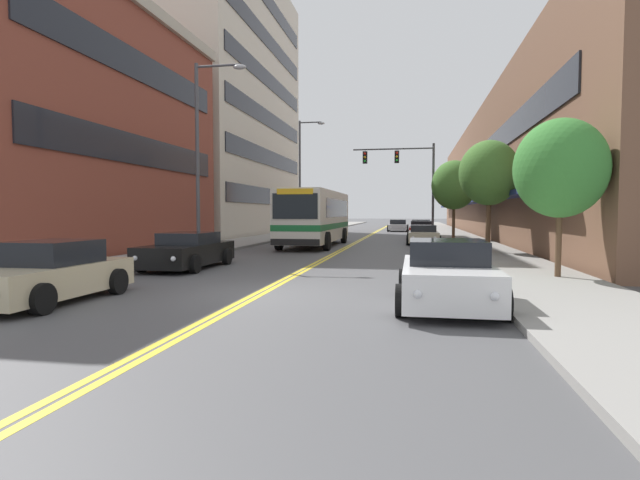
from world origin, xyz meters
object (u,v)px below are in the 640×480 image
at_px(car_white_parked_right_foreground, 447,276).
at_px(car_dark_grey_parked_left_near, 317,229).
at_px(street_tree_right_far, 454,185).
at_px(street_tree_right_mid, 489,173).
at_px(car_champagne_parked_right_far, 423,235).
at_px(car_silver_moving_lead, 398,226).
at_px(city_bus, 316,215).
at_px(car_red_parked_right_end, 422,230).
at_px(street_lamp_left_far, 303,170).
at_px(car_black_parked_left_mid, 187,251).
at_px(car_beige_parked_left_far, 49,274).
at_px(traffic_signal_mast, 407,172).
at_px(fire_hydrant, 479,256).
at_px(street_lamp_left_near, 204,144).
at_px(street_tree_right_near, 560,168).
at_px(car_slate_blue_parked_right_mid, 421,228).

bearing_deg(car_white_parked_right_foreground, car_dark_grey_parked_left_near, 105.87).
bearing_deg(street_tree_right_far, car_white_parked_right_foreground, -94.77).
xyz_separation_m(street_tree_right_mid, street_tree_right_far, (-0.63, 12.28, 0.11)).
relative_size(car_champagne_parked_right_far, street_tree_right_mid, 0.83).
height_order(car_silver_moving_lead, street_tree_right_far, street_tree_right_far).
relative_size(city_bus, car_red_parked_right_end, 2.51).
relative_size(car_dark_grey_parked_left_near, street_lamp_left_far, 0.51).
relative_size(car_black_parked_left_mid, car_beige_parked_left_far, 1.13).
bearing_deg(car_dark_grey_parked_left_near, traffic_signal_mast, -23.90).
distance_m(car_black_parked_left_mid, street_lamp_left_far, 23.37).
relative_size(street_tree_right_mid, street_tree_right_far, 0.94).
relative_size(car_white_parked_right_foreground, fire_hydrant, 5.56).
relative_size(traffic_signal_mast, street_lamp_left_near, 0.87).
bearing_deg(fire_hydrant, traffic_signal_mast, 97.54).
height_order(car_silver_moving_lead, street_lamp_left_near, street_lamp_left_near).
relative_size(car_beige_parked_left_far, car_white_parked_right_foreground, 0.98).
bearing_deg(traffic_signal_mast, street_tree_right_near, -78.52).
bearing_deg(car_dark_grey_parked_left_near, car_slate_blue_parked_right_mid, 24.09).
bearing_deg(car_white_parked_right_foreground, city_bus, 109.14).
height_order(car_champagne_parked_right_far, car_silver_moving_lead, car_silver_moving_lead).
height_order(city_bus, car_slate_blue_parked_right_mid, city_bus).
height_order(city_bus, car_champagne_parked_right_far, city_bus).
height_order(car_red_parked_right_end, street_tree_right_near, street_tree_right_near).
height_order(street_tree_right_far, fire_hydrant, street_tree_right_far).
bearing_deg(street_tree_right_mid, car_black_parked_left_mid, -145.08).
xyz_separation_m(car_beige_parked_left_far, street_tree_right_mid, (11.52, 14.98, 3.24)).
height_order(car_beige_parked_left_far, car_red_parked_right_end, car_beige_parked_left_far).
height_order(car_dark_grey_parked_left_near, street_tree_right_near, street_tree_right_near).
bearing_deg(car_black_parked_left_mid, street_lamp_left_near, 102.69).
xyz_separation_m(car_black_parked_left_mid, car_champagne_parked_right_far, (8.65, 15.51, -0.04)).
distance_m(car_beige_parked_left_far, street_lamp_left_far, 30.19).
height_order(car_champagne_parked_right_far, street_tree_right_far, street_tree_right_far).
distance_m(car_champagne_parked_right_far, traffic_signal_mast, 7.59).
bearing_deg(street_lamp_left_near, car_silver_moving_lead, 78.12).
bearing_deg(street_tree_right_far, traffic_signal_mast, 160.63).
xyz_separation_m(car_dark_grey_parked_left_near, street_lamp_left_far, (-0.78, -1.98, 4.82)).
relative_size(car_dark_grey_parked_left_near, street_tree_right_near, 1.05).
relative_size(car_beige_parked_left_far, street_lamp_left_far, 0.45).
height_order(car_slate_blue_parked_right_mid, street_tree_right_far, street_tree_right_far).
xyz_separation_m(street_lamp_left_near, fire_hydrant, (10.95, -2.28, -4.36)).
distance_m(car_beige_parked_left_far, street_tree_right_near, 13.64).
xyz_separation_m(car_champagne_parked_right_far, street_tree_right_mid, (2.86, -7.47, 3.29)).
bearing_deg(car_beige_parked_left_far, street_tree_right_mid, 52.44).
xyz_separation_m(car_slate_blue_parked_right_mid, traffic_signal_mast, (-1.21, -7.23, 4.44)).
distance_m(city_bus, street_tree_right_mid, 10.61).
xyz_separation_m(car_slate_blue_parked_right_mid, street_tree_right_far, (2.18, -8.42, 3.34)).
bearing_deg(fire_hydrant, city_bus, 124.01).
bearing_deg(car_red_parked_right_end, street_tree_right_far, -43.09).
distance_m(car_champagne_parked_right_far, car_silver_moving_lead, 22.06).
height_order(street_lamp_left_far, street_tree_right_far, street_lamp_left_far).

